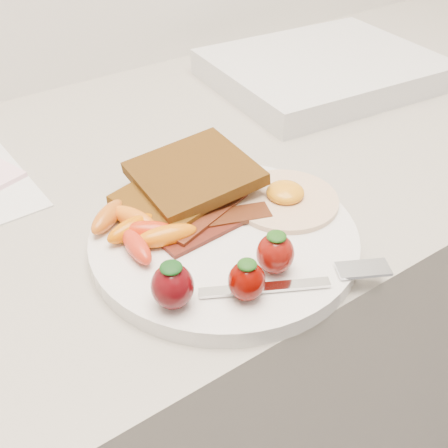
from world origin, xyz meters
TOP-DOWN VIEW (x-y plane):
  - counter at (0.00, 1.70)m, footprint 2.00×0.60m
  - plate at (-0.01, 1.53)m, footprint 0.27×0.27m
  - toast_lower at (-0.03, 1.60)m, footprint 0.12×0.12m
  - toast_upper at (0.00, 1.61)m, footprint 0.13×0.13m
  - fried_egg at (0.07, 1.54)m, footprint 0.12×0.12m
  - bacon_strips at (-0.01, 1.55)m, footprint 0.12×0.07m
  - baby_carrots at (-0.09, 1.57)m, footprint 0.09×0.11m
  - strawberries at (-0.06, 1.46)m, footprint 0.13×0.06m
  - fork at (0.01, 1.43)m, footprint 0.17×0.09m
  - appliance at (0.36, 1.78)m, footprint 0.36×0.30m

SIDE VIEW (x-z plane):
  - counter at x=0.00m, z-range 0.00..0.90m
  - plate at x=-0.01m, z-range 0.90..0.92m
  - appliance at x=0.36m, z-range 0.90..0.94m
  - fork at x=0.01m, z-range 0.92..0.92m
  - bacon_strips at x=-0.01m, z-range 0.92..0.93m
  - fried_egg at x=0.07m, z-range 0.91..0.93m
  - toast_lower at x=-0.03m, z-range 0.92..0.93m
  - baby_carrots at x=-0.09m, z-range 0.92..0.94m
  - strawberries at x=-0.06m, z-range 0.92..0.96m
  - toast_upper at x=0.00m, z-range 0.93..0.95m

